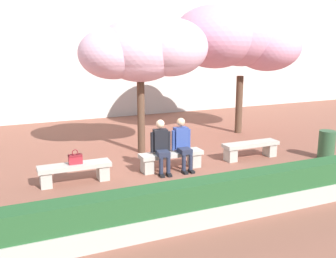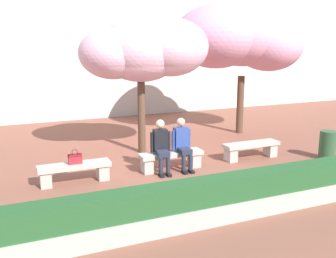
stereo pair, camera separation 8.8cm
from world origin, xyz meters
name	(u,v)px [view 2 (the right image)]	position (x,y,z in m)	size (l,w,h in m)	color
ground_plane	(171,169)	(0.00, 0.00, 0.00)	(100.00, 100.00, 0.00)	brown
building_facade	(85,4)	(0.00, 9.34, 4.72)	(28.00, 4.00, 9.43)	beige
stone_bench_west_end	(75,170)	(-2.39, 0.00, 0.30)	(1.63, 0.44, 0.45)	#ADA89E
stone_bench_near_west	(171,158)	(0.00, 0.00, 0.30)	(1.63, 0.44, 0.45)	#ADA89E
stone_bench_center	(251,148)	(2.39, 0.00, 0.30)	(1.63, 0.44, 0.45)	#ADA89E
person_seated_left	(161,144)	(-0.29, -0.05, 0.70)	(0.51, 0.72, 1.29)	black
person_seated_right	(182,142)	(0.28, -0.05, 0.70)	(0.51, 0.69, 1.29)	black
handbag	(75,158)	(-2.37, 0.00, 0.58)	(0.30, 0.15, 0.34)	#A3232D
cherry_tree_main	(144,50)	(-0.07, 1.71, 2.91)	(3.50, 2.51, 3.79)	#513828
cherry_tree_secondary	(236,40)	(3.63, 2.84, 3.20)	(4.25, 3.24, 4.33)	#513828
planter_hedge_foreground	(236,196)	(0.00, -2.93, 0.39)	(10.70, 0.50, 0.80)	#ADA89E
trash_bin	(327,145)	(4.27, -0.85, 0.39)	(0.44, 0.44, 0.78)	#2D5133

